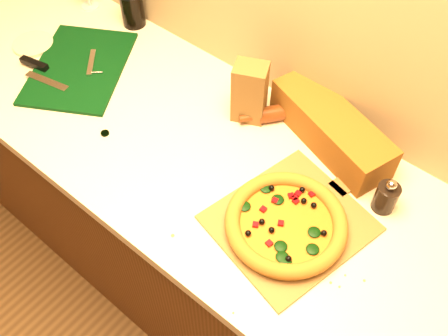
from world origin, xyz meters
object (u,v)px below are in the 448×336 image
at_px(cutting_board, 78,67).
at_px(pepper_grinder, 386,197).
at_px(pizza, 286,223).
at_px(side_plate, 33,44).
at_px(dark_jar, 132,7).
at_px(rolling_pin, 298,109).
at_px(pizza_peel, 294,220).

distance_m(cutting_board, pepper_grinder, 1.03).
distance_m(pizza, cutting_board, 0.87).
relative_size(pizza, side_plate, 2.26).
bearing_deg(pepper_grinder, dark_jar, 172.78).
distance_m(cutting_board, rolling_pin, 0.72).
bearing_deg(dark_jar, side_plate, -120.39).
bearing_deg(pizza, side_plate, 177.61).
bearing_deg(pizza, rolling_pin, 119.99).
bearing_deg(rolling_pin, dark_jar, 179.84).
height_order(pepper_grinder, dark_jar, dark_jar).
bearing_deg(cutting_board, pizza, -34.18).
height_order(pizza, dark_jar, dark_jar).
distance_m(pizza_peel, pepper_grinder, 0.24).
height_order(pizza_peel, side_plate, side_plate).
relative_size(pizza_peel, pepper_grinder, 4.69).
bearing_deg(rolling_pin, pizza, -60.01).
distance_m(pizza_peel, rolling_pin, 0.37).
relative_size(pizza, rolling_pin, 1.03).
distance_m(pizza, dark_jar, 0.96).
bearing_deg(cutting_board, side_plate, 155.46).
bearing_deg(pizza, pizza_peel, 84.64).
bearing_deg(side_plate, pizza, -2.39).
bearing_deg(side_plate, pepper_grinder, 7.89).
bearing_deg(side_plate, rolling_pin, 19.04).
distance_m(dark_jar, side_plate, 0.36).
height_order(pizza_peel, dark_jar, dark_jar).
distance_m(cutting_board, side_plate, 0.21).
bearing_deg(side_plate, dark_jar, 59.61).
bearing_deg(dark_jar, rolling_pin, -0.16).
xyz_separation_m(pepper_grinder, dark_jar, (-1.05, 0.13, 0.02)).
distance_m(pepper_grinder, side_plate, 1.24).
bearing_deg(cutting_board, rolling_pin, -6.99).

